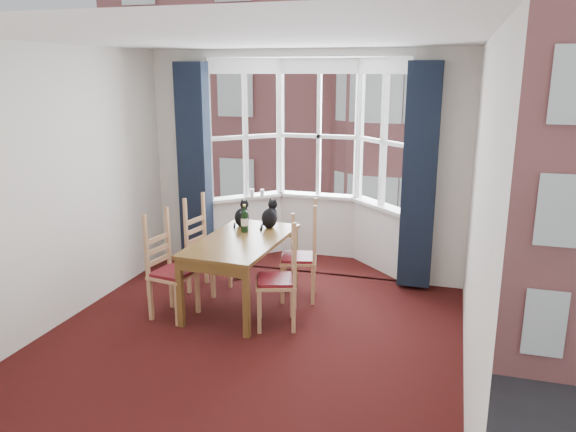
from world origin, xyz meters
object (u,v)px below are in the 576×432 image
at_px(chair_right_far, 307,259).
at_px(candle_tall, 252,193).
at_px(wine_bottle, 244,220).
at_px(cat_left, 242,216).
at_px(chair_right_near, 285,282).
at_px(chair_left_far, 202,251).
at_px(candle_short, 262,193).
at_px(cat_right, 270,217).
at_px(chair_left_near, 166,273).
at_px(dining_table, 242,246).

relative_size(chair_right_far, candle_tall, 8.91).
bearing_deg(wine_bottle, cat_left, 116.81).
height_order(chair_right_near, cat_left, cat_left).
relative_size(chair_left_far, chair_right_near, 1.00).
distance_m(chair_left_far, candle_short, 1.43).
height_order(cat_right, candle_tall, cat_right).
distance_m(chair_left_near, candle_short, 2.18).
height_order(chair_left_near, chair_right_far, same).
distance_m(chair_right_near, cat_right, 1.09).
bearing_deg(candle_short, candle_tall, -168.00).
bearing_deg(wine_bottle, chair_right_far, 9.29).
height_order(candle_tall, candle_short, candle_tall).
xyz_separation_m(candle_tall, candle_short, (0.14, 0.03, -0.00)).
xyz_separation_m(cat_right, wine_bottle, (-0.21, -0.26, 0.01)).
height_order(dining_table, candle_tall, candle_tall).
relative_size(cat_right, candle_short, 3.46).
xyz_separation_m(chair_right_far, candle_short, (-0.96, 1.25, 0.45)).
bearing_deg(dining_table, cat_left, 110.39).
distance_m(dining_table, cat_right, 0.58).
bearing_deg(dining_table, chair_left_near, -143.88).
bearing_deg(cat_left, chair_right_near, -47.77).
xyz_separation_m(chair_left_near, cat_right, (0.82, 1.01, 0.43)).
bearing_deg(cat_right, wine_bottle, -129.11).
bearing_deg(chair_left_near, dining_table, 36.12).
xyz_separation_m(dining_table, wine_bottle, (-0.06, 0.26, 0.22)).
bearing_deg(chair_left_near, cat_left, 64.13).
bearing_deg(cat_right, chair_right_near, -62.92).
distance_m(chair_right_near, wine_bottle, 1.02).
xyz_separation_m(chair_right_near, chair_right_far, (0.03, 0.74, 0.00)).
distance_m(chair_right_near, candle_short, 2.25).
height_order(dining_table, cat_left, cat_left).
relative_size(chair_left_far, chair_right_far, 1.00).
distance_m(chair_right_near, chair_right_far, 0.74).
relative_size(chair_left_far, cat_right, 2.66).
relative_size(wine_bottle, candle_short, 3.19).
bearing_deg(chair_left_near, chair_right_far, 33.38).
distance_m(chair_left_near, wine_bottle, 1.06).
distance_m(wine_bottle, candle_tall, 1.39).
bearing_deg(candle_short, dining_table, -78.61).
distance_m(chair_left_far, cat_right, 0.91).
height_order(chair_right_far, candle_short, candle_short).
height_order(chair_right_far, wine_bottle, wine_bottle).
distance_m(dining_table, wine_bottle, 0.35).
bearing_deg(chair_left_near, cat_right, 50.89).
bearing_deg(chair_left_near, candle_tall, 84.46).
bearing_deg(cat_right, cat_left, -177.30).
height_order(chair_right_near, chair_right_far, same).
distance_m(dining_table, chair_left_near, 0.86).
bearing_deg(candle_tall, candle_short, 12.00).
bearing_deg(dining_table, chair_right_far, 30.30).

